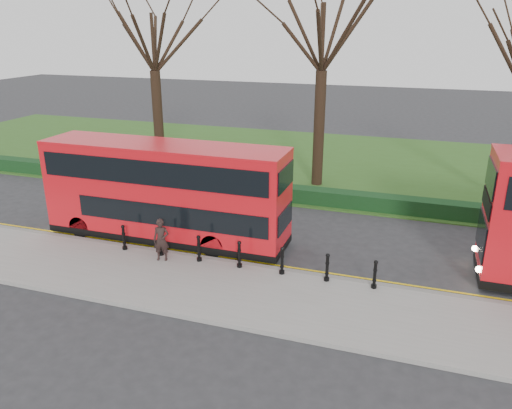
% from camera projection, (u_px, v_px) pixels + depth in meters
% --- Properties ---
extents(ground, '(120.00, 120.00, 0.00)m').
position_uv_depth(ground, '(217.00, 251.00, 20.31)').
color(ground, '#28282B').
rests_on(ground, ground).
extents(pavement, '(60.00, 4.00, 0.15)m').
position_uv_depth(pavement, '(184.00, 283.00, 17.61)').
color(pavement, gray).
rests_on(pavement, ground).
extents(kerb, '(60.00, 0.25, 0.16)m').
position_uv_depth(kerb, '(207.00, 259.00, 19.39)').
color(kerb, slate).
rests_on(kerb, ground).
extents(grass_verge, '(60.00, 18.00, 0.06)m').
position_uv_depth(grass_verge, '(303.00, 160.00, 33.67)').
color(grass_verge, '#2F541C').
rests_on(grass_verge, ground).
extents(hedge, '(60.00, 0.90, 0.80)m').
position_uv_depth(hedge, '(267.00, 191.00, 26.23)').
color(hedge, black).
rests_on(hedge, ground).
extents(yellow_line_outer, '(60.00, 0.10, 0.01)m').
position_uv_depth(yellow_line_outer, '(210.00, 258.00, 19.68)').
color(yellow_line_outer, yellow).
rests_on(yellow_line_outer, ground).
extents(yellow_line_inner, '(60.00, 0.10, 0.01)m').
position_uv_depth(yellow_line_inner, '(212.00, 256.00, 19.86)').
color(yellow_line_inner, yellow).
rests_on(yellow_line_inner, ground).
extents(tree_left, '(7.08, 7.08, 11.06)m').
position_uv_depth(tree_left, '(153.00, 36.00, 28.87)').
color(tree_left, black).
rests_on(tree_left, ground).
extents(tree_mid, '(7.41, 7.41, 11.58)m').
position_uv_depth(tree_mid, '(323.00, 30.00, 25.76)').
color(tree_mid, black).
rests_on(tree_mid, ground).
extents(bollard_row, '(9.99, 0.15, 1.00)m').
position_uv_depth(bollard_row, '(239.00, 255.00, 18.44)').
color(bollard_row, black).
rests_on(bollard_row, pavement).
extents(bus_lead, '(10.39, 2.39, 4.13)m').
position_uv_depth(bus_lead, '(165.00, 192.00, 20.78)').
color(bus_lead, red).
rests_on(bus_lead, ground).
extents(pedestrian, '(0.69, 0.54, 1.66)m').
position_uv_depth(pedestrian, '(161.00, 240.00, 18.91)').
color(pedestrian, black).
rests_on(pedestrian, pavement).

